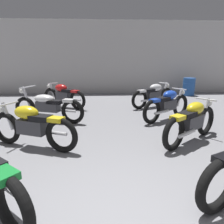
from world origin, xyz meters
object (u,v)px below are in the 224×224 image
object	(u,v)px
motorcycle_left_row_2	(48,106)
motorcycle_right_row_1	(192,121)
motorcycle_right_row_3	(154,95)
motorcycle_right_row_2	(168,104)
motorcycle_left_row_3	(63,95)
oil_drum	(189,87)
motorcycle_left_row_1	(32,125)

from	to	relation	value
motorcycle_left_row_2	motorcycle_right_row_1	world-z (taller)	motorcycle_left_row_2
motorcycle_right_row_1	motorcycle_right_row_3	distance (m)	3.30
motorcycle_right_row_2	motorcycle_left_row_3	bearing A→B (deg)	151.69
motorcycle_left_row_2	motorcycle_right_row_2	distance (m)	3.40
motorcycle_right_row_2	oil_drum	distance (m)	4.71
motorcycle_left_row_3	oil_drum	size ratio (longest dim) A/B	1.99
motorcycle_left_row_1	motorcycle_left_row_2	bearing A→B (deg)	94.32
motorcycle_left_row_2	motorcycle_right_row_1	xyz separation A→B (m)	(3.38, -1.66, 0.01)
motorcycle_left_row_2	motorcycle_right_row_3	distance (m)	3.79
motorcycle_left_row_1	motorcycle_right_row_2	world-z (taller)	same
motorcycle_left_row_2	oil_drum	bearing A→B (deg)	35.00
motorcycle_left_row_1	motorcycle_right_row_3	distance (m)	4.74
motorcycle_left_row_3	motorcycle_right_row_3	xyz separation A→B (m)	(3.28, -0.12, 0.00)
motorcycle_left_row_3	oil_drum	world-z (taller)	motorcycle_left_row_3
motorcycle_left_row_1	motorcycle_right_row_1	distance (m)	3.25
motorcycle_right_row_1	motorcycle_left_row_2	bearing A→B (deg)	153.81
motorcycle_right_row_3	motorcycle_left_row_1	bearing A→B (deg)	-133.81
motorcycle_left_row_2	motorcycle_left_row_3	xyz separation A→B (m)	(0.13, 1.75, 0.01)
motorcycle_right_row_2	motorcycle_left_row_2	bearing A→B (deg)	179.85
motorcycle_left_row_1	motorcycle_right_row_2	size ratio (longest dim) A/B	1.11
motorcycle_left_row_2	motorcycle_right_row_1	distance (m)	3.76
oil_drum	motorcycle_right_row_1	bearing A→B (deg)	-112.84
motorcycle_right_row_1	motorcycle_left_row_3	bearing A→B (deg)	133.56
motorcycle_right_row_3	oil_drum	distance (m)	3.38
motorcycle_left_row_2	motorcycle_right_row_2	world-z (taller)	motorcycle_left_row_2
motorcycle_left_row_2	motorcycle_right_row_2	bearing A→B (deg)	-0.15
motorcycle_right_row_3	motorcycle_right_row_1	bearing A→B (deg)	-90.68
oil_drum	motorcycle_right_row_2	bearing A→B (deg)	-120.44
motorcycle_left_row_3	motorcycle_right_row_1	distance (m)	4.71
motorcycle_left_row_1	motorcycle_left_row_2	world-z (taller)	motorcycle_left_row_2
oil_drum	motorcycle_left_row_2	bearing A→B (deg)	-145.00
motorcycle_left_row_3	motorcycle_right_row_1	xyz separation A→B (m)	(3.24, -3.41, 0.00)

